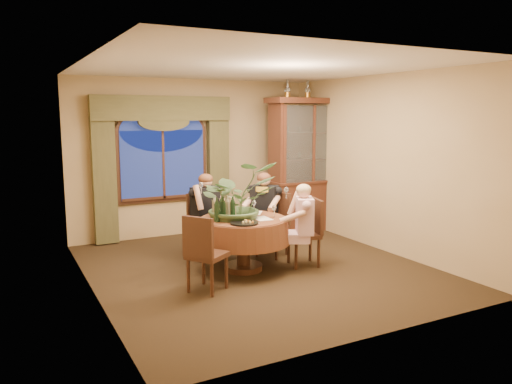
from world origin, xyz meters
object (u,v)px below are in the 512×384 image
chair_front_left (207,253)px  oil_lamp_left (288,88)px  oil_lamp_right (327,89)px  wine_bottle_2 (222,206)px  wine_bottle_3 (227,207)px  wine_bottle_4 (215,207)px  stoneware_vase (231,207)px  wine_bottle_0 (233,208)px  dining_table (243,244)px  china_cabinet (306,165)px  chair_back (206,225)px  chair_right (304,233)px  centerpiece_plant (236,170)px  oil_lamp_center (308,89)px  wine_bottle_5 (223,209)px  person_scarf (264,213)px  person_back (205,216)px  olive_bowl (248,216)px  chair_back_right (272,226)px  person_pink (304,227)px

chair_front_left → oil_lamp_left: bearing=96.9°
oil_lamp_right → wine_bottle_2: (-2.86, -1.58, -1.73)m
wine_bottle_3 → wine_bottle_4: size_ratio=1.00×
stoneware_vase → wine_bottle_0: (-0.06, -0.19, 0.02)m
dining_table → china_cabinet: 2.91m
dining_table → wine_bottle_4: size_ratio=3.95×
oil_lamp_right → stoneware_vase: size_ratio=1.19×
chair_back → wine_bottle_0: bearing=78.3°
wine_bottle_0 → oil_lamp_right: bearing=32.6°
chair_right → centerpiece_plant: bearing=86.2°
oil_lamp_center → chair_right: oil_lamp_center is taller
oil_lamp_right → wine_bottle_5: (-2.93, -1.77, -1.73)m
person_scarf → wine_bottle_0: size_ratio=3.91×
person_scarf → stoneware_vase: bearing=78.8°
oil_lamp_right → person_back: (-2.83, -0.86, -2.00)m
person_back → wine_bottle_3: person_back is taller
chair_back → oil_lamp_center: bearing=-172.9°
wine_bottle_0 → stoneware_vase: bearing=72.4°
chair_front_left → wine_bottle_5: bearing=103.1°
oil_lamp_right → wine_bottle_4: oil_lamp_right is taller
centerpiece_plant → wine_bottle_4: 0.59m
olive_bowl → wine_bottle_0: wine_bottle_0 is taller
china_cabinet → oil_lamp_left: size_ratio=7.28×
oil_lamp_left → chair_back: (-1.93, -0.80, -2.16)m
oil_lamp_left → oil_lamp_right: 0.86m
wine_bottle_0 → wine_bottle_5: size_ratio=1.00×
dining_table → olive_bowl: bearing=-36.9°
oil_lamp_center → wine_bottle_0: size_ratio=1.03×
wine_bottle_5 → wine_bottle_0: bearing=-9.0°
chair_back_right → oil_lamp_left: bearing=-70.3°
wine_bottle_4 → chair_back: bearing=77.0°
chair_back_right → chair_back: (-0.89, 0.49, 0.00)m
wine_bottle_2 → wine_bottle_3: same height
chair_front_left → olive_bowl: bearing=86.5°
oil_lamp_right → chair_front_left: size_ratio=0.35×
chair_front_left → china_cabinet: bearing=92.4°
oil_lamp_center → chair_back_right: size_ratio=0.35×
chair_right → chair_back_right: same height
person_back → centerpiece_plant: centerpiece_plant is taller
chair_right → person_scarf: 0.85m
chair_back_right → person_back: size_ratio=0.74×
dining_table → china_cabinet: bearing=38.4°
china_cabinet → centerpiece_plant: 2.78m
oil_lamp_center → wine_bottle_4: size_ratio=1.03×
china_cabinet → person_back: china_cabinet is taller
person_pink → wine_bottle_2: bearing=89.1°
person_back → person_scarf: bearing=149.6°
chair_right → stoneware_vase: size_ratio=3.36×
dining_table → chair_right: chair_right is taller
person_pink → centerpiece_plant: (-0.84, 0.46, 0.80)m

